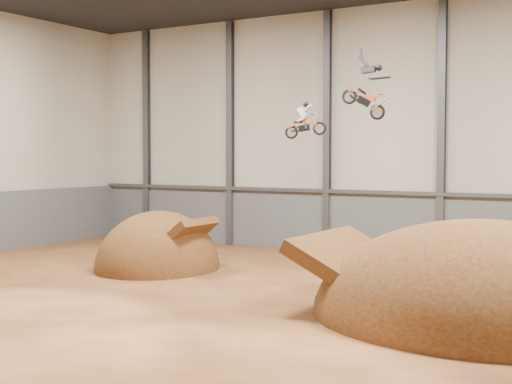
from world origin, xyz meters
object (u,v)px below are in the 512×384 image
takeoff_ramp (158,269)px  fmx_rider_a (306,118)px  fmx_rider_b (360,83)px  landing_ramp (484,320)px

takeoff_ramp → fmx_rider_a: 10.51m
takeoff_ramp → fmx_rider_b: fmx_rider_b is taller
landing_ramp → fmx_rider_a: 12.32m
takeoff_ramp → landing_ramp: 16.59m
takeoff_ramp → fmx_rider_a: fmx_rider_a is taller
takeoff_ramp → landing_ramp: (16.34, -2.86, 0.00)m
fmx_rider_a → takeoff_ramp: bearing=178.0°
landing_ramp → fmx_rider_a: fmx_rider_a is taller
fmx_rider_a → fmx_rider_b: size_ratio=0.72×
fmx_rider_b → landing_ramp: bearing=-33.7°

